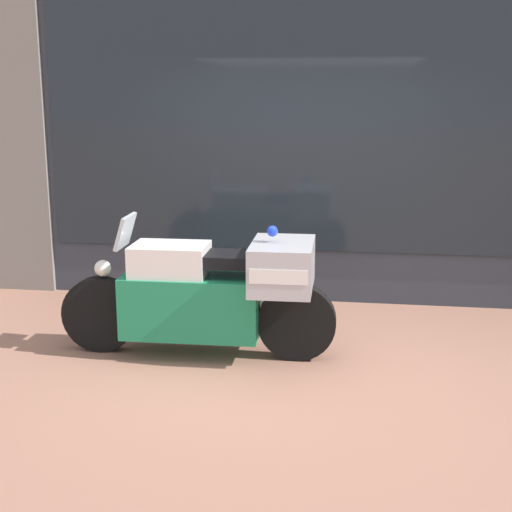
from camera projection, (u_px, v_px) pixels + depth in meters
ground_plane at (279, 362)px, 5.81m from camera, size 60.00×60.00×0.00m
shop_building at (267, 123)px, 7.37m from camera, size 6.88×0.55×3.66m
window_display at (328, 255)px, 7.62m from camera, size 5.70×0.30×1.83m
paramedic_motorcycle at (213, 290)px, 5.85m from camera, size 2.31×0.76×1.17m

